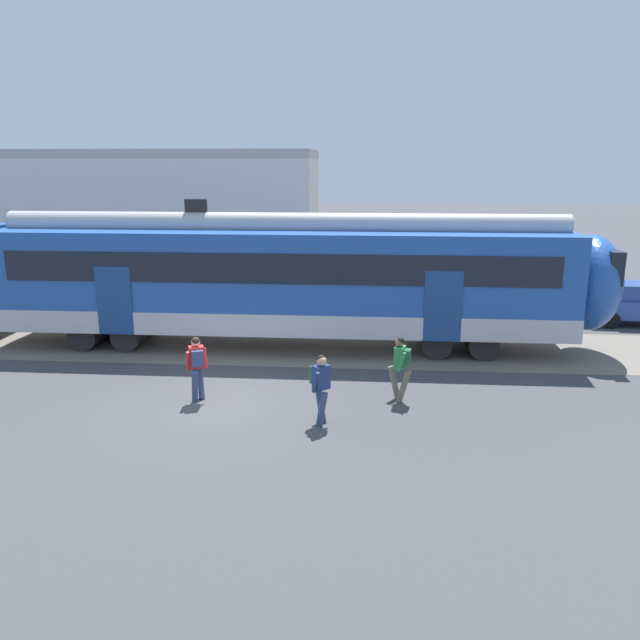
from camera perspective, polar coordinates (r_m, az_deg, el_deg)
ground_plane at (r=15.98m, az=-9.27°, el=-7.42°), size 160.00×160.00×0.00m
commuter_train at (r=22.80m, az=-25.25°, el=3.79°), size 38.05×3.07×4.73m
pedestrian_red at (r=15.84m, az=-11.20°, el=-3.89°), size 0.52×0.71×1.67m
pedestrian_navy at (r=14.16m, az=0.05°, el=-5.80°), size 0.50×0.69×1.67m
pedestrian_green at (r=15.67m, az=7.37°, el=-3.94°), size 0.61×0.62×1.67m
background_building at (r=31.48m, az=-20.44°, el=8.50°), size 21.28×5.00×9.20m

